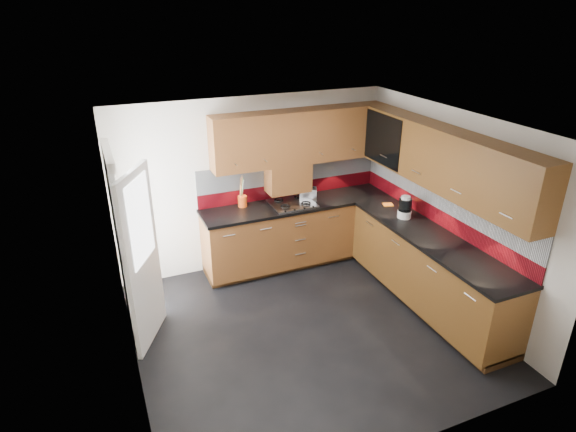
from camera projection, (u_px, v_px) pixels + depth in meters
name	position (u px, v px, depth m)	size (l,w,h in m)	color
room	(309.00, 211.00, 5.02)	(4.00, 3.80, 2.64)	black
base_cabinets	(357.00, 252.00, 6.43)	(2.70, 3.20, 0.95)	#583013
countertop	(359.00, 220.00, 6.22)	(2.72, 3.22, 0.04)	black
backsplash	(366.00, 191.00, 6.37)	(2.70, 3.20, 0.54)	maroon
upper_cabinets	(372.00, 148.00, 5.97)	(2.50, 3.20, 0.72)	#583013
extractor_hood	(288.00, 177.00, 6.64)	(0.60, 0.33, 0.40)	#583013
glass_cabinet	(392.00, 136.00, 6.37)	(0.32, 0.80, 0.66)	black
back_door	(130.00, 251.00, 5.20)	(0.42, 1.19, 2.04)	white
gas_hob	(293.00, 203.00, 6.63)	(0.59, 0.52, 0.05)	silver
utensil_pot	(242.00, 200.00, 6.53)	(0.12, 0.12, 0.44)	#C64612
toaster	(308.00, 194.00, 6.78)	(0.28, 0.23, 0.17)	silver
food_processor	(405.00, 208.00, 6.18)	(0.18, 0.18, 0.29)	white
paper_towel	(403.00, 206.00, 6.30)	(0.11, 0.11, 0.22)	white
orange_cloth	(388.00, 205.00, 6.61)	(0.13, 0.11, 0.01)	orange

